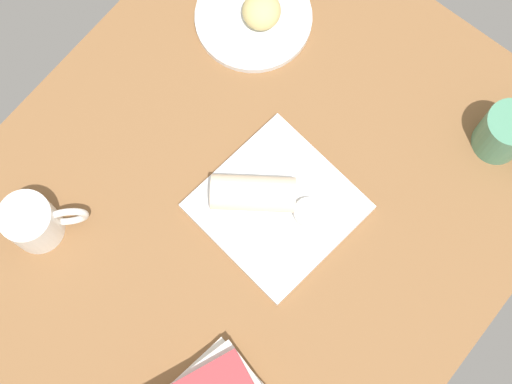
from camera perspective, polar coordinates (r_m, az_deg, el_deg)
name	(u,v)px	position (r cm, az deg, el deg)	size (l,w,h in cm)	color
dining_table	(246,212)	(139.19, -0.74, -1.49)	(110.00, 90.00, 4.00)	brown
round_plate	(253,18)	(150.43, -0.19, 12.67)	(22.27, 22.27, 1.40)	white
scone_pastry	(262,11)	(147.28, 0.41, 13.17)	(7.80, 7.21, 5.38)	tan
square_plate	(277,207)	(136.59, 1.58, -1.08)	(24.53, 24.53, 1.60)	white
sauce_cup	(308,213)	(134.42, 3.85, -1.54)	(5.06, 5.06, 2.36)	silver
breakfast_wrap	(253,193)	(133.16, -0.19, -0.11)	(6.14, 6.14, 14.51)	beige
coffee_mug	(506,134)	(142.72, 17.88, 4.08)	(8.71, 14.13, 10.36)	#4C8C6B
second_mug	(34,222)	(136.79, -15.99, -2.13)	(12.16, 11.37, 9.83)	white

